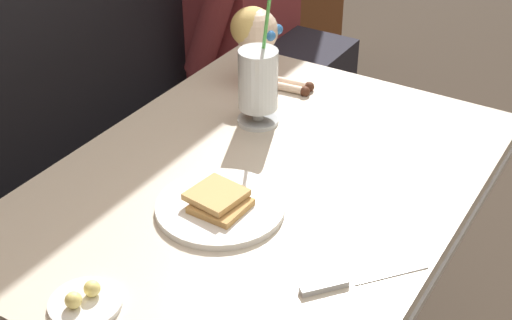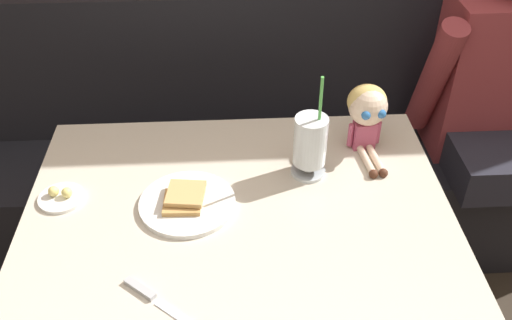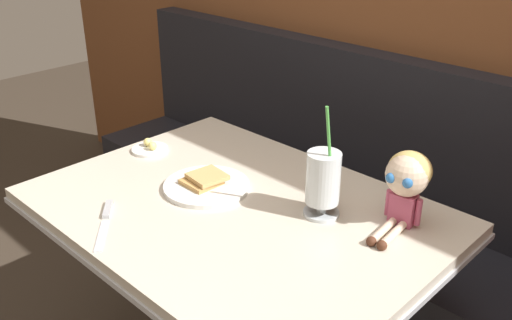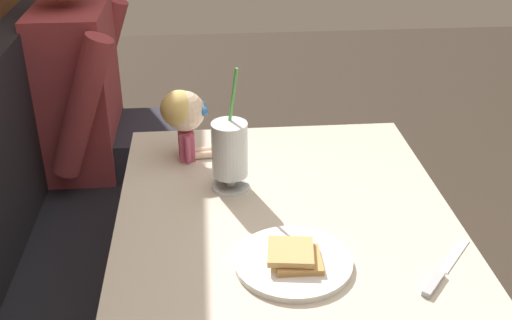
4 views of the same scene
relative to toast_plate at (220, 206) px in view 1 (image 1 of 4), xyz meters
name	(u,v)px [view 1 (image 1 of 4)]	position (x,y,z in m)	size (l,w,h in m)	color
booth_bench	(63,236)	(0.13, 0.62, -0.42)	(2.60, 0.48, 1.00)	black
diner_table	(259,253)	(0.13, -0.01, -0.21)	(1.11, 0.81, 0.74)	beige
toast_plate	(220,206)	(0.00, 0.00, 0.00)	(0.25, 0.25, 0.04)	white
milkshake_glass	(258,84)	(0.33, 0.12, 0.09)	(0.10, 0.10, 0.32)	silver
butter_saucer	(85,301)	(-0.33, 0.04, 0.00)	(0.12, 0.12, 0.04)	white
butter_knife	(343,282)	(-0.07, -0.29, -0.01)	(0.19, 0.17, 0.01)	silver
seated_doll	(256,35)	(0.51, 0.23, 0.12)	(0.12, 0.22, 0.20)	#B74C6B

